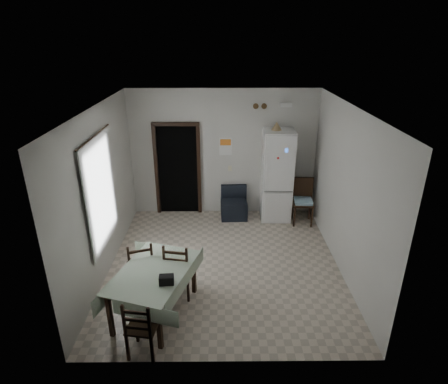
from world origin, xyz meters
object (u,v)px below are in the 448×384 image
(navy_seat, at_px, (234,203))
(dining_chair_far_right, at_px, (180,268))
(dining_table, at_px, (155,292))
(dining_chair_far_left, at_px, (141,266))
(fridge, at_px, (277,176))
(dining_chair_near_head, at_px, (143,326))
(corner_chair, at_px, (303,202))

(navy_seat, bearing_deg, dining_chair_far_right, -111.53)
(dining_table, distance_m, dining_chair_far_left, 0.64)
(fridge, bearing_deg, dining_chair_near_head, -118.18)
(fridge, bearing_deg, dining_chair_far_right, -123.34)
(navy_seat, distance_m, dining_chair_far_right, 2.93)
(dining_chair_near_head, bearing_deg, fridge, -110.59)
(navy_seat, distance_m, dining_chair_far_left, 3.13)
(fridge, xyz_separation_m, corner_chair, (0.57, -0.29, -0.52))
(fridge, relative_size, dining_chair_far_left, 2.15)
(fridge, height_order, dining_chair_far_left, fridge)
(dining_table, xyz_separation_m, dining_chair_near_head, (-0.03, -0.79, 0.07))
(corner_chair, distance_m, dining_chair_far_right, 3.51)
(navy_seat, xyz_separation_m, dining_chair_far_right, (-0.97, -2.77, 0.14))
(dining_table, distance_m, dining_chair_far_right, 0.58)
(fridge, relative_size, navy_seat, 2.86)
(fridge, xyz_separation_m, dining_chair_far_left, (-2.57, -2.68, -0.55))
(corner_chair, bearing_deg, fridge, 157.39)
(dining_chair_far_left, height_order, dining_chair_near_head, dining_chair_far_left)
(corner_chair, height_order, dining_chair_near_head, corner_chair)
(dining_table, bearing_deg, dining_chair_near_head, -74.66)
(dining_chair_far_right, xyz_separation_m, dining_chair_near_head, (-0.36, -1.24, -0.04))
(navy_seat, bearing_deg, dining_chair_near_head, -110.54)
(fridge, xyz_separation_m, dining_chair_far_right, (-1.93, -2.77, -0.54))
(dining_chair_far_left, bearing_deg, corner_chair, -161.05)
(navy_seat, bearing_deg, fridge, -2.17)
(fridge, relative_size, dining_table, 1.42)
(dining_table, xyz_separation_m, dining_chair_far_left, (-0.32, 0.55, 0.10))
(navy_seat, height_order, dining_chair_far_right, dining_chair_far_right)
(dining_chair_far_right, bearing_deg, navy_seat, -98.90)
(corner_chair, relative_size, dining_chair_near_head, 1.13)
(dining_chair_far_right, bearing_deg, dining_chair_far_left, 2.61)
(dining_table, height_order, dining_chair_far_right, dining_chair_far_right)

